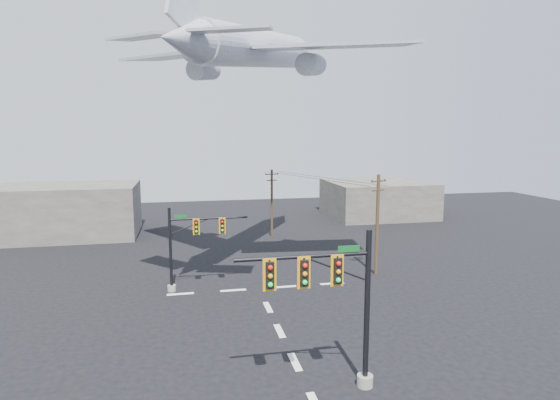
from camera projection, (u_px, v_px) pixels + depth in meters
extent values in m
plane|color=black|center=(295.00, 362.00, 24.91)|extent=(120.00, 120.00, 0.00)
cube|color=silver|center=(295.00, 362.00, 24.91)|extent=(0.40, 2.00, 0.01)
cube|color=silver|center=(280.00, 331.00, 28.78)|extent=(0.40, 2.00, 0.01)
cube|color=silver|center=(268.00, 307.00, 32.66)|extent=(0.40, 2.00, 0.01)
cube|color=silver|center=(180.00, 294.00, 35.32)|extent=(2.00, 0.40, 0.01)
cube|color=silver|center=(233.00, 290.00, 36.13)|extent=(2.00, 0.40, 0.01)
cube|color=silver|center=(284.00, 287.00, 36.93)|extent=(2.00, 0.40, 0.01)
cube|color=silver|center=(332.00, 283.00, 37.74)|extent=(2.00, 0.40, 0.01)
cylinder|color=gray|center=(365.00, 381.00, 22.53)|extent=(0.77, 0.77, 0.55)
cylinder|color=black|center=(367.00, 310.00, 22.01)|extent=(0.26, 0.26, 7.71)
cylinder|color=black|center=(303.00, 257.00, 20.97)|extent=(6.26, 0.18, 0.18)
cylinder|color=black|center=(336.00, 269.00, 21.39)|extent=(3.40, 0.09, 0.09)
cube|color=black|center=(337.00, 271.00, 21.23)|extent=(0.37, 0.33, 1.21)
cube|color=orange|center=(337.00, 270.00, 21.25)|extent=(0.61, 0.04, 1.49)
sphere|color=red|center=(339.00, 264.00, 20.99)|extent=(0.22, 0.22, 0.22)
sphere|color=orange|center=(339.00, 272.00, 21.05)|extent=(0.22, 0.22, 0.22)
sphere|color=#0EE348|center=(338.00, 280.00, 21.11)|extent=(0.22, 0.22, 0.22)
cube|color=black|center=(304.00, 273.00, 20.92)|extent=(0.37, 0.33, 1.21)
cube|color=orange|center=(304.00, 273.00, 20.94)|extent=(0.61, 0.04, 1.49)
sphere|color=red|center=(305.00, 266.00, 20.68)|extent=(0.22, 0.22, 0.22)
sphere|color=orange|center=(305.00, 274.00, 20.73)|extent=(0.22, 0.22, 0.22)
sphere|color=#0EE348|center=(305.00, 282.00, 20.79)|extent=(0.22, 0.22, 0.22)
cube|color=black|center=(270.00, 275.00, 20.60)|extent=(0.37, 0.33, 1.21)
cube|color=orange|center=(270.00, 275.00, 20.62)|extent=(0.61, 0.04, 1.49)
sphere|color=red|center=(270.00, 268.00, 20.36)|extent=(0.22, 0.22, 0.22)
sphere|color=orange|center=(270.00, 276.00, 20.42)|extent=(0.22, 0.22, 0.22)
sphere|color=#0EE348|center=(270.00, 285.00, 20.47)|extent=(0.22, 0.22, 0.22)
cube|color=#0C551B|center=(349.00, 249.00, 21.30)|extent=(1.05, 0.04, 0.29)
cylinder|color=gray|center=(172.00, 288.00, 35.95)|extent=(0.65, 0.65, 0.46)
cylinder|color=black|center=(170.00, 250.00, 35.51)|extent=(0.22, 0.22, 6.51)
cylinder|color=black|center=(209.00, 218.00, 35.77)|extent=(5.92, 0.15, 0.15)
cylinder|color=black|center=(190.00, 226.00, 35.55)|extent=(3.16, 0.07, 0.07)
cube|color=black|center=(196.00, 227.00, 35.52)|extent=(0.32, 0.28, 1.02)
cube|color=orange|center=(196.00, 227.00, 35.54)|extent=(0.51, 0.04, 1.26)
sphere|color=red|center=(196.00, 223.00, 35.32)|extent=(0.19, 0.19, 0.19)
sphere|color=orange|center=(196.00, 227.00, 35.37)|extent=(0.19, 0.19, 0.19)
sphere|color=#0EE348|center=(196.00, 231.00, 35.42)|extent=(0.19, 0.19, 0.19)
cube|color=black|center=(222.00, 226.00, 35.92)|extent=(0.32, 0.28, 1.02)
cube|color=orange|center=(222.00, 226.00, 35.94)|extent=(0.51, 0.04, 1.26)
sphere|color=red|center=(222.00, 222.00, 35.72)|extent=(0.19, 0.19, 0.19)
sphere|color=orange|center=(222.00, 226.00, 35.77)|extent=(0.19, 0.19, 0.19)
sphere|color=#0EE348|center=(222.00, 230.00, 35.82)|extent=(0.19, 0.19, 0.19)
cube|color=#0C551B|center=(181.00, 217.00, 35.26)|extent=(0.88, 0.04, 0.24)
cylinder|color=#47301E|center=(377.00, 225.00, 39.60)|extent=(0.29, 0.29, 8.62)
cube|color=#47301E|center=(379.00, 181.00, 39.06)|extent=(1.62, 0.81, 0.11)
cube|color=#47301E|center=(378.00, 190.00, 39.17)|extent=(1.27, 0.65, 0.11)
cylinder|color=black|center=(372.00, 181.00, 38.60)|extent=(0.10, 0.10, 0.11)
cylinder|color=black|center=(379.00, 180.00, 39.05)|extent=(0.10, 0.10, 0.11)
cylinder|color=black|center=(385.00, 180.00, 39.49)|extent=(0.10, 0.10, 0.11)
cylinder|color=#47301E|center=(272.00, 203.00, 54.06)|extent=(0.26, 0.26, 7.84)
cube|color=#47301E|center=(272.00, 174.00, 53.56)|extent=(1.59, 0.27, 0.11)
cube|color=#47301E|center=(272.00, 180.00, 53.67)|extent=(1.24, 0.24, 0.11)
cylinder|color=black|center=(266.00, 174.00, 53.34)|extent=(0.09, 0.09, 0.11)
cylinder|color=black|center=(272.00, 173.00, 53.55)|extent=(0.09, 0.09, 0.11)
cylinder|color=black|center=(278.00, 173.00, 53.76)|extent=(0.09, 0.09, 0.11)
cylinder|color=black|center=(310.00, 178.00, 46.17)|extent=(6.00, 16.13, 0.03)
cylinder|color=black|center=(324.00, 177.00, 46.47)|extent=(6.12, 16.13, 0.03)
cylinder|color=silver|center=(257.00, 48.00, 39.45)|extent=(13.20, 18.64, 5.40)
cone|color=silver|center=(300.00, 53.00, 50.39)|extent=(5.15, 5.67, 3.62)
cone|color=silver|center=(181.00, 39.00, 28.50)|extent=(4.87, 5.47, 3.31)
cube|color=silver|center=(177.00, 56.00, 40.65)|extent=(10.67, 13.07, 0.75)
cube|color=silver|center=(334.00, 46.00, 35.90)|extent=(13.17, 5.88, 0.75)
cylinder|color=silver|center=(204.00, 70.00, 41.00)|extent=(3.25, 3.75, 2.12)
cylinder|color=silver|center=(311.00, 64.00, 37.68)|extent=(3.25, 3.75, 2.12)
cube|color=silver|center=(142.00, 37.00, 29.96)|extent=(4.93, 5.05, 0.43)
cube|color=silver|center=(230.00, 29.00, 27.84)|extent=(5.32, 3.49, 0.43)
cube|color=slate|center=(57.00, 211.00, 54.33)|extent=(18.00, 10.00, 6.00)
cube|color=slate|center=(378.00, 199.00, 67.73)|extent=(14.00, 12.00, 5.00)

